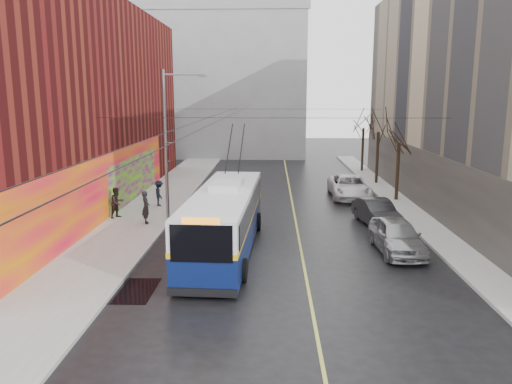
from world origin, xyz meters
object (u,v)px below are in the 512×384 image
(following_car, at_px, (220,188))
(pedestrian_b, at_px, (117,203))
(parked_car_b, at_px, (377,212))
(pedestrian_a, at_px, (146,207))
(parked_car_c, at_px, (349,187))
(pedestrian_c, at_px, (159,193))
(streetlight_pole, at_px, (168,141))
(tree_mid, at_px, (379,123))
(tree_far, at_px, (364,120))
(parked_car_a, at_px, (397,236))
(tree_near, at_px, (400,132))
(trolleybus, at_px, (225,219))

(following_car, bearing_deg, pedestrian_b, -131.57)
(pedestrian_b, bearing_deg, parked_car_b, -61.02)
(following_car, xyz_separation_m, pedestrian_a, (-3.45, -8.13, 0.36))
(parked_car_c, height_order, pedestrian_c, pedestrian_c)
(streetlight_pole, relative_size, parked_car_b, 1.97)
(parked_car_c, relative_size, following_car, 1.34)
(tree_mid, bearing_deg, parked_car_b, -101.45)
(tree_far, bearing_deg, streetlight_pole, -127.12)
(parked_car_a, height_order, pedestrian_a, pedestrian_a)
(tree_near, xyz_separation_m, pedestrian_c, (-16.58, -2.64, -3.96))
(tree_far, bearing_deg, parked_car_a, -96.36)
(trolleybus, bearing_deg, parked_car_b, 34.85)
(streetlight_pole, relative_size, pedestrian_c, 5.18)
(parked_car_a, distance_m, pedestrian_a, 14.15)
(tree_far, bearing_deg, trolleybus, -113.35)
(tree_mid, xyz_separation_m, pedestrian_c, (-16.58, -9.64, -4.23))
(tree_far, height_order, following_car, tree_far)
(streetlight_pole, distance_m, parked_car_b, 13.04)
(following_car, bearing_deg, parked_car_b, -38.78)
(streetlight_pole, distance_m, parked_car_c, 14.53)
(parked_car_c, xyz_separation_m, following_car, (-9.63, -0.50, -0.07))
(parked_car_b, distance_m, parked_car_c, 7.97)
(tree_near, relative_size, pedestrian_c, 3.68)
(parked_car_b, distance_m, pedestrian_a, 13.53)
(tree_near, xyz_separation_m, trolleybus, (-11.24, -12.04, -3.34))
(tree_far, distance_m, pedestrian_c, 23.85)
(parked_car_c, xyz_separation_m, pedestrian_b, (-15.20, -7.29, 0.27))
(pedestrian_a, height_order, pedestrian_c, pedestrian_a)
(tree_near, xyz_separation_m, following_car, (-12.83, 0.75, -4.22))
(trolleybus, relative_size, parked_car_b, 2.73)
(parked_car_b, xyz_separation_m, pedestrian_a, (-13.51, -0.67, 0.36))
(pedestrian_a, bearing_deg, trolleybus, -154.39)
(trolleybus, bearing_deg, pedestrian_c, 122.23)
(trolleybus, distance_m, parked_car_a, 8.39)
(streetlight_pole, height_order, pedestrian_b, streetlight_pole)
(tree_far, bearing_deg, pedestrian_a, -127.30)
(tree_far, height_order, pedestrian_c, tree_far)
(streetlight_pole, bearing_deg, pedestrian_a, -129.70)
(pedestrian_b, bearing_deg, following_car, -7.89)
(following_car, xyz_separation_m, pedestrian_c, (-3.74, -3.39, 0.26))
(streetlight_pole, xyz_separation_m, trolleybus, (3.90, -6.04, -3.21))
(parked_car_a, xyz_separation_m, parked_car_c, (-0.31, 13.19, -0.01))
(following_car, bearing_deg, tree_near, -5.56)
(tree_mid, distance_m, pedestrian_b, 22.93)
(pedestrian_a, xyz_separation_m, pedestrian_c, (-0.29, 4.74, -0.10))
(trolleybus, bearing_deg, streetlight_pole, 125.47)
(tree_mid, bearing_deg, parked_car_a, -98.68)
(parked_car_a, bearing_deg, tree_near, 74.12)
(tree_mid, xyz_separation_m, tree_far, (0.00, 7.00, -0.11))
(streetlight_pole, height_order, parked_car_c, streetlight_pole)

